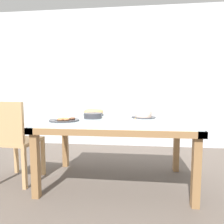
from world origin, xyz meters
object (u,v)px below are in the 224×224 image
object	(u,v)px
plate_stack	(93,116)
tealight_right_edge	(161,117)
chair	(14,138)
pastry_platter	(65,120)
tealight_centre	(135,120)
cake_chocolate_round	(143,115)
tealight_near_front	(57,116)
cake_golden_bundt	(94,112)
tealight_left_edge	(53,117)

from	to	relation	value
plate_stack	tealight_right_edge	size ratio (longest dim) A/B	5.25
chair	tealight_right_edge	world-z (taller)	chair
pastry_platter	tealight_centre	bearing A→B (deg)	7.62
chair	tealight_right_edge	size ratio (longest dim) A/B	23.50
cake_chocolate_round	tealight_near_front	distance (m)	1.04
chair	tealight_right_edge	xyz separation A→B (m)	(1.66, 0.32, 0.23)
cake_golden_bundt	pastry_platter	world-z (taller)	cake_golden_bundt
tealight_left_edge	plate_stack	bearing A→B (deg)	5.11
cake_chocolate_round	plate_stack	distance (m)	0.59
plate_stack	tealight_right_edge	world-z (taller)	plate_stack
chair	tealight_near_front	distance (m)	0.53
cake_chocolate_round	tealight_near_front	xyz separation A→B (m)	(-1.04, -0.02, -0.03)
cake_golden_bundt	tealight_centre	distance (m)	0.68
cake_golden_bundt	pastry_platter	bearing A→B (deg)	-110.94
tealight_right_edge	tealight_centre	bearing A→B (deg)	-135.73
tealight_centre	tealight_right_edge	world-z (taller)	same
tealight_centre	tealight_near_front	bearing A→B (deg)	165.93
chair	tealight_near_front	world-z (taller)	chair
tealight_left_edge	tealight_right_edge	xyz separation A→B (m)	(1.25, 0.21, 0.00)
plate_stack	tealight_centre	xyz separation A→B (m)	(0.48, -0.13, -0.02)
tealight_centre	tealight_right_edge	size ratio (longest dim) A/B	1.00
pastry_platter	cake_golden_bundt	bearing A→B (deg)	69.06
chair	plate_stack	bearing A→B (deg)	10.15
tealight_centre	pastry_platter	bearing A→B (deg)	-172.38
chair	tealight_centre	world-z (taller)	chair
tealight_centre	tealight_near_front	xyz separation A→B (m)	(-0.94, 0.24, 0.00)
cake_golden_bundt	pastry_platter	size ratio (longest dim) A/B	0.85
cake_chocolate_round	cake_golden_bundt	xyz separation A→B (m)	(-0.63, 0.17, 0.00)
cake_chocolate_round	tealight_centre	size ratio (longest dim) A/B	7.13
pastry_platter	plate_stack	bearing A→B (deg)	42.61
tealight_centre	tealight_right_edge	distance (m)	0.43
plate_stack	tealight_left_edge	bearing A→B (deg)	-174.89
pastry_platter	tealight_right_edge	world-z (taller)	tealight_right_edge
pastry_platter	tealight_centre	distance (m)	0.74
pastry_platter	plate_stack	distance (m)	0.34
pastry_platter	plate_stack	xyz separation A→B (m)	(0.25, 0.23, 0.02)
tealight_left_edge	tealight_near_front	world-z (taller)	same
cake_chocolate_round	pastry_platter	distance (m)	0.90
plate_stack	tealight_near_front	xyz separation A→B (m)	(-0.46, 0.10, -0.02)
pastry_platter	tealight_left_edge	distance (m)	0.28
cake_chocolate_round	tealight_centre	distance (m)	0.27
cake_chocolate_round	tealight_left_edge	bearing A→B (deg)	-171.10
pastry_platter	tealight_near_front	world-z (taller)	tealight_near_front
chair	tealight_centre	bearing A→B (deg)	0.93
tealight_right_edge	plate_stack	bearing A→B (deg)	-168.15
cake_chocolate_round	cake_golden_bundt	size ratio (longest dim) A/B	1.08
cake_golden_bundt	tealight_left_edge	bearing A→B (deg)	-140.65
cake_golden_bundt	tealight_centre	xyz separation A→B (m)	(0.53, -0.43, -0.03)
tealight_left_edge	tealight_right_edge	world-z (taller)	same
tealight_left_edge	tealight_right_edge	bearing A→B (deg)	9.40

